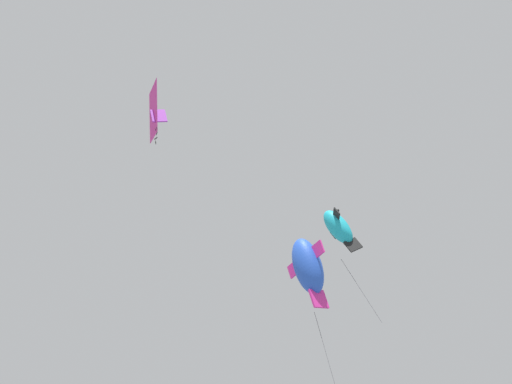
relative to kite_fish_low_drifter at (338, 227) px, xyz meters
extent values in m
ellipsoid|color=#1EB2C6|center=(0.00, 0.00, 0.01)|extent=(1.55, 1.50, 1.74)
cube|color=black|center=(0.20, 0.38, 0.18)|extent=(0.54, 0.57, 0.33)
cube|color=black|center=(-0.35, -0.24, 0.18)|extent=(0.54, 0.57, 0.33)
cube|color=black|center=(0.34, -0.30, -0.82)|extent=(0.55, 0.49, 0.68)
sphere|color=black|center=(0.15, 0.16, 0.61)|extent=(0.21, 0.21, 0.17)
sphere|color=black|center=(-0.14, -0.17, 0.61)|extent=(0.21, 0.21, 0.17)
cylinder|color=#47474C|center=(0.83, -0.01, -2.35)|extent=(0.70, 0.89, 2.81)
ellipsoid|color=blue|center=(-2.32, -0.48, -3.23)|extent=(1.46, 1.11, 2.07)
cube|color=#DB2D93|center=(-2.33, 0.02, -3.01)|extent=(0.27, 0.70, 0.42)
cube|color=#DB2D93|center=(-2.46, -0.96, -3.01)|extent=(0.27, 0.70, 0.42)
cube|color=#DB2D93|center=(-1.98, -0.52, -4.31)|extent=(0.75, 0.16, 0.75)
sphere|color=black|center=(-2.13, -0.24, -2.53)|extent=(0.21, 0.17, 0.19)
sphere|color=black|center=(-2.20, -0.76, -2.53)|extent=(0.21, 0.17, 0.19)
cylinder|color=#47474C|center=(-1.62, -0.41, -6.31)|extent=(0.26, 0.63, 3.68)
pyramid|color=#DB2D93|center=(-5.07, 5.63, 7.37)|extent=(1.89, 2.63, 1.74)
cube|color=purple|center=(-4.90, 5.52, 7.19)|extent=(0.75, 0.49, 0.94)
cube|color=purple|center=(-5.22, 5.72, 8.10)|extent=(0.44, 0.64, 0.19)
cylinder|color=#47474C|center=(-4.92, 5.51, 6.37)|extent=(0.04, 0.05, 0.26)
cube|color=black|center=(-4.94, 5.50, 6.24)|extent=(0.09, 0.16, 0.06)
cylinder|color=#47474C|center=(-4.91, 5.49, 6.11)|extent=(0.02, 0.08, 0.26)
cube|color=black|center=(-4.87, 5.48, 5.99)|extent=(0.08, 0.17, 0.06)
cylinder|color=#47474C|center=(-4.86, 5.51, 5.86)|extent=(0.06, 0.03, 0.26)
cube|color=black|center=(-4.85, 5.53, 5.73)|extent=(0.05, 0.17, 0.06)
cylinder|color=#47474C|center=(-4.84, 5.53, 5.60)|extent=(0.02, 0.03, 0.26)
cube|color=black|center=(-4.83, 5.53, 5.47)|extent=(0.13, 0.14, 0.06)
camera|label=1|loc=(-14.58, -11.48, -15.69)|focal=46.55mm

